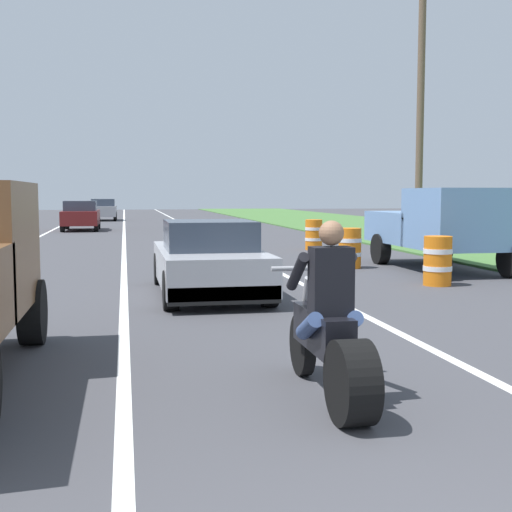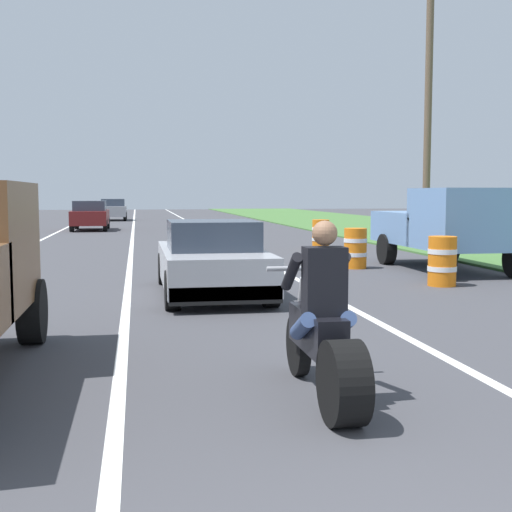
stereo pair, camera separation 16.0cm
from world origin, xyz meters
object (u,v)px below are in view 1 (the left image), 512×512
Objects in this scene: pickup_truck_right_shoulder_light_blue at (440,225)px; construction_barrel_nearest at (438,261)px; distant_car_further_ahead at (103,209)px; construction_barrel_far at (314,235)px; sports_car_silver at (209,261)px; distant_car_far_ahead at (81,215)px; construction_barrel_mid at (350,248)px; motorcycle_with_rider at (330,337)px.

construction_barrel_nearest is at bearing -116.46° from pickup_truck_right_shoulder_light_blue.
construction_barrel_far is at bearing -74.21° from distant_car_further_ahead.
distant_car_far_ahead reaches higher than sports_car_silver.
construction_barrel_mid is at bearing 43.78° from sports_car_silver.
construction_barrel_far is 0.25× the size of distant_car_far_ahead.
distant_car_further_ahead is (0.73, 13.01, 0.00)m from distant_car_far_ahead.
distant_car_far_ahead reaches higher than construction_barrel_mid.
distant_car_further_ahead is at bearing 94.63° from sports_car_silver.
motorcycle_with_rider is 0.51× the size of sports_car_silver.
construction_barrel_far is (4.39, 16.07, -0.09)m from motorcycle_with_rider.
construction_barrel_mid is 20.87m from distant_car_far_ahead.
distant_car_further_ahead is (-7.64, 35.84, 0.27)m from construction_barrel_nearest.
construction_barrel_nearest is 1.00× the size of construction_barrel_far.
distant_car_far_ahead is at bearing -93.22° from distant_car_further_ahead.
distant_car_far_ahead is at bearing 111.58° from construction_barrel_mid.
construction_barrel_far is at bearing 63.74° from sports_car_silver.
motorcycle_with_rider is 2.21× the size of construction_barrel_far.
distant_car_far_ahead is 13.03m from distant_car_further_ahead.
construction_barrel_far is 27.89m from distant_car_further_ahead.
pickup_truck_right_shoulder_light_blue is 34.41m from distant_car_further_ahead.
sports_car_silver is 23.53m from distant_car_far_ahead.
construction_barrel_mid is (3.74, 10.49, -0.09)m from motorcycle_with_rider.
pickup_truck_right_shoulder_light_blue reaches higher than sports_car_silver.
pickup_truck_right_shoulder_light_blue is 4.80× the size of construction_barrel_mid.
sports_car_silver is at bearing -116.26° from construction_barrel_far.
pickup_truck_right_shoulder_light_blue is at bearing 26.77° from sports_car_silver.
sports_car_silver is 1.08× the size of distant_car_further_ahead.
construction_barrel_nearest is 0.25× the size of distant_car_further_ahead.
sports_car_silver is 4.72m from construction_barrel_nearest.
motorcycle_with_rider is 2.21× the size of construction_barrel_mid.
motorcycle_with_rider is 11.26m from pickup_truck_right_shoulder_light_blue.
construction_barrel_mid is at bearing 101.52° from construction_barrel_nearest.
distant_car_further_ahead is at bearing 102.03° from construction_barrel_nearest.
construction_barrel_nearest is 9.00m from construction_barrel_far.
pickup_truck_right_shoulder_light_blue is (6.00, 3.03, 0.48)m from sports_car_silver.
construction_barrel_far is 0.25× the size of distant_car_further_ahead.
motorcycle_with_rider is at bearing -109.65° from construction_barrel_mid.
construction_barrel_mid is 5.62m from construction_barrel_far.
pickup_truck_right_shoulder_light_blue reaches higher than distant_car_further_ahead.
sports_car_silver is 10.50m from construction_barrel_far.
distant_car_far_ahead is at bearing 110.14° from construction_barrel_nearest.
distant_car_far_ahead is at bearing 121.05° from construction_barrel_far.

